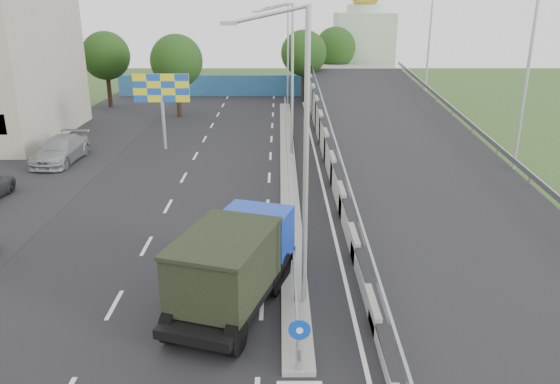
{
  "coord_description": "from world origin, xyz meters",
  "views": [
    {
      "loc": [
        -0.57,
        -11.13,
        10.32
      ],
      "look_at": [
        -0.54,
        12.08,
        2.2
      ],
      "focal_mm": 35.0,
      "sensor_mm": 36.0,
      "label": 1
    }
  ],
  "objects_px": {
    "lamp_post_near": "(300,149)",
    "billboard": "(162,92)",
    "sign_bollard": "(299,344)",
    "church": "(363,44)",
    "lamp_post_mid": "(289,73)",
    "parked_car_d": "(61,150)",
    "lamp_post_far": "(286,49)",
    "dump_truck": "(235,262)"
  },
  "relations": [
    {
      "from": "parked_car_d",
      "to": "sign_bollard",
      "type": "bearing_deg",
      "value": -53.24
    },
    {
      "from": "church",
      "to": "dump_truck",
      "type": "distance_m",
      "value": 55.36
    },
    {
      "from": "lamp_post_far",
      "to": "church",
      "type": "relative_size",
      "value": 0.73
    },
    {
      "from": "lamp_post_far",
      "to": "billboard",
      "type": "bearing_deg",
      "value": -116.84
    },
    {
      "from": "lamp_post_mid",
      "to": "parked_car_d",
      "type": "bearing_deg",
      "value": -174.83
    },
    {
      "from": "lamp_post_mid",
      "to": "parked_car_d",
      "type": "height_order",
      "value": "lamp_post_mid"
    },
    {
      "from": "sign_bollard",
      "to": "parked_car_d",
      "type": "xyz_separation_m",
      "value": [
        -15.37,
        22.42,
        -0.18
      ]
    },
    {
      "from": "lamp_post_mid",
      "to": "parked_car_d",
      "type": "xyz_separation_m",
      "value": [
        -15.48,
        -1.4,
        -4.96
      ]
    },
    {
      "from": "church",
      "to": "billboard",
      "type": "relative_size",
      "value": 2.51
    },
    {
      "from": "lamp_post_far",
      "to": "billboard",
      "type": "relative_size",
      "value": 1.83
    },
    {
      "from": "lamp_post_mid",
      "to": "lamp_post_far",
      "type": "bearing_deg",
      "value": 90.0
    },
    {
      "from": "lamp_post_near",
      "to": "church",
      "type": "distance_m",
      "value": 54.9
    },
    {
      "from": "lamp_post_near",
      "to": "lamp_post_far",
      "type": "relative_size",
      "value": 1.0
    },
    {
      "from": "church",
      "to": "dump_truck",
      "type": "height_order",
      "value": "church"
    },
    {
      "from": "lamp_post_near",
      "to": "billboard",
      "type": "bearing_deg",
      "value": 112.49
    },
    {
      "from": "lamp_post_mid",
      "to": "dump_truck",
      "type": "bearing_deg",
      "value": -96.45
    },
    {
      "from": "sign_bollard",
      "to": "lamp_post_far",
      "type": "distance_m",
      "value": 44.08
    },
    {
      "from": "sign_bollard",
      "to": "parked_car_d",
      "type": "bearing_deg",
      "value": 124.43
    },
    {
      "from": "sign_bollard",
      "to": "church",
      "type": "xyz_separation_m",
      "value": [
        10.0,
        57.83,
        4.28
      ]
    },
    {
      "from": "lamp_post_far",
      "to": "dump_truck",
      "type": "bearing_deg",
      "value": -93.22
    },
    {
      "from": "lamp_post_near",
      "to": "parked_car_d",
      "type": "height_order",
      "value": "lamp_post_near"
    },
    {
      "from": "church",
      "to": "billboard",
      "type": "xyz_separation_m",
      "value": [
        -19.0,
        -32.0,
        -1.12
      ]
    },
    {
      "from": "dump_truck",
      "to": "church",
      "type": "bearing_deg",
      "value": 94.93
    },
    {
      "from": "lamp_post_far",
      "to": "dump_truck",
      "type": "relative_size",
      "value": 1.36
    },
    {
      "from": "lamp_post_mid",
      "to": "church",
      "type": "bearing_deg",
      "value": 73.78
    },
    {
      "from": "lamp_post_near",
      "to": "parked_car_d",
      "type": "bearing_deg",
      "value": 129.78
    },
    {
      "from": "sign_bollard",
      "to": "lamp_post_far",
      "type": "bearing_deg",
      "value": 89.86
    },
    {
      "from": "lamp_post_mid",
      "to": "dump_truck",
      "type": "relative_size",
      "value": 1.36
    },
    {
      "from": "lamp_post_near",
      "to": "billboard",
      "type": "xyz_separation_m",
      "value": [
        -9.11,
        22.0,
        -1.62
      ]
    },
    {
      "from": "lamp_post_near",
      "to": "lamp_post_far",
      "type": "xyz_separation_m",
      "value": [
        0.0,
        40.0,
        0.0
      ]
    },
    {
      "from": "lamp_post_near",
      "to": "lamp_post_mid",
      "type": "xyz_separation_m",
      "value": [
        0.0,
        20.0,
        0.0
      ]
    },
    {
      "from": "lamp_post_far",
      "to": "parked_car_d",
      "type": "bearing_deg",
      "value": -125.88
    },
    {
      "from": "lamp_post_mid",
      "to": "billboard",
      "type": "relative_size",
      "value": 1.83
    },
    {
      "from": "lamp_post_far",
      "to": "parked_car_d",
      "type": "relative_size",
      "value": 1.72
    },
    {
      "from": "sign_bollard",
      "to": "church",
      "type": "relative_size",
      "value": 0.12
    },
    {
      "from": "billboard",
      "to": "dump_truck",
      "type": "xyz_separation_m",
      "value": [
        6.86,
        -21.9,
        -2.49
      ]
    },
    {
      "from": "sign_bollard",
      "to": "dump_truck",
      "type": "distance_m",
      "value": 4.52
    },
    {
      "from": "sign_bollard",
      "to": "lamp_post_far",
      "type": "height_order",
      "value": "lamp_post_far"
    },
    {
      "from": "sign_bollard",
      "to": "lamp_post_near",
      "type": "bearing_deg",
      "value": 88.36
    },
    {
      "from": "billboard",
      "to": "parked_car_d",
      "type": "height_order",
      "value": "billboard"
    },
    {
      "from": "sign_bollard",
      "to": "parked_car_d",
      "type": "distance_m",
      "value": 27.19
    },
    {
      "from": "parked_car_d",
      "to": "lamp_post_mid",
      "type": "bearing_deg",
      "value": 7.5
    }
  ]
}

